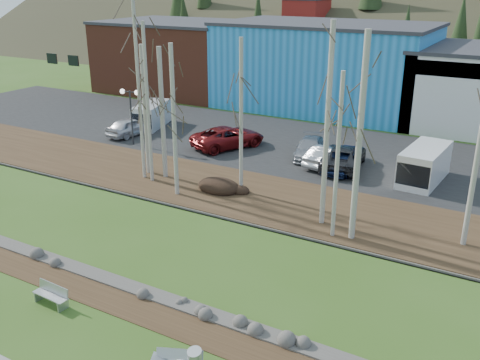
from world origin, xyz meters
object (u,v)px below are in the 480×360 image
Objects in this scene: street_lamp at (130,102)px; car_0 at (130,126)px; car_2 at (310,148)px; car_5 at (343,157)px; bench_damaged at (176,360)px; car_3 at (342,159)px; car_1 at (228,137)px; van_grey at (151,115)px; bench_intact at (52,295)px; car_4 at (326,156)px; van_white at (424,165)px.

street_lamp is 0.99× the size of car_0.
car_2 is 0.83× the size of car_5.
bench_damaged is 0.38× the size of street_lamp.
car_3 is (3.00, -1.54, 0.11)m from car_2.
van_grey is (-8.90, 1.83, 0.20)m from car_1.
car_5 is (16.00, 2.93, -2.61)m from street_lamp.
bench_intact is 21.41m from car_4.
car_4 is (-1.31, 0.43, -0.09)m from car_3.
car_0 is (-13.28, 20.25, 0.47)m from bench_intact.
car_0 is at bearing 109.97° from bench_damaged.
bench_intact is at bearing -111.23° from van_white.
car_2 is (1.74, 22.24, 0.39)m from bench_intact.
car_2 is at bearing -166.71° from car_0.
car_5 is at bearing -171.01° from car_0.
car_5 is at bearing -33.33° from car_2.
car_0 is at bearing -7.61° from car_5.
van_grey is at bearing 14.07° from car_1.
car_3 is (4.74, 20.70, 0.51)m from bench_intact.
bench_intact is 23.36m from van_white.
bench_intact is at bearing 150.98° from bench_damaged.
car_1 is 1.03× the size of car_5.
bench_damaged is at bearing -55.43° from street_lamp.
car_3 is at bearing 169.20° from car_4.
bench_intact is 1.03× the size of bench_damaged.
bench_damaged is at bearing -94.80° from van_white.
van_white reaches higher than car_2.
van_white is at bearing -1.40° from street_lamp.
car_3 is at bearing -0.56° from street_lamp.
car_4 reaches higher than bench_intact.
street_lamp is 16.48m from car_5.
bench_intact reaches higher than bench_damaged.
bench_damaged is at bearing 105.73° from car_4.
car_5 is (9.22, -0.12, -0.03)m from car_1.
car_0 is 18.02m from car_3.
van_white reaches higher than bench_damaged.
car_3 is 0.93× the size of van_grey.
car_3 is at bearing -41.86° from car_2.
street_lamp is at bearing 109.85° from bench_damaged.
bench_damaged is 0.36× the size of car_2.
car_2 is (-4.85, 22.86, 0.45)m from bench_damaged.
van_grey is at bearing 178.80° from van_white.
van_grey reaches higher than bench_intact.
street_lamp is at bearing -178.07° from car_2.
street_lamp reaches higher than van_grey.
van_grey is (-23.40, 2.07, -0.10)m from van_white.
bench_damaged is 0.33× the size of van_grey.
bench_damaged is 0.29× the size of car_5.
van_white reaches higher than bench_intact.
car_2 is 2.02m from car_4.
bench_damaged is at bearing 84.27° from car_5.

